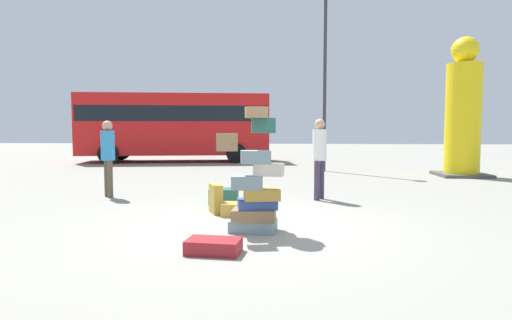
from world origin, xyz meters
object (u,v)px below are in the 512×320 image
suitcase_teal_right_side (224,196)px  suitcase_maroon_white_trunk (214,246)px  suitcase_tan_behind_tower (244,209)px  parked_bus (175,123)px  suitcase_tan_left_side (216,199)px  person_bearded_onlooker (108,152)px  lamp_post (325,54)px  yellow_dummy_statue (463,115)px  person_tourist_with_camera (319,152)px  suitcase_tower (255,186)px

suitcase_teal_right_side → suitcase_maroon_white_trunk: bearing=-86.6°
suitcase_tan_behind_tower → parked_bus: 13.45m
suitcase_tan_left_side → suitcase_tan_behind_tower: 0.57m
person_bearded_onlooker → lamp_post: 8.95m
lamp_post → parked_bus: bearing=147.7°
suitcase_maroon_white_trunk → yellow_dummy_statue: yellow_dummy_statue is taller
parked_bus → lamp_post: size_ratio=1.37×
lamp_post → suitcase_tan_behind_tower: bearing=-103.7°
parked_bus → suitcase_teal_right_side: bearing=-80.1°
person_bearded_onlooker → person_tourist_with_camera: 4.66m
yellow_dummy_statue → suitcase_tan_behind_tower: bearing=-132.5°
suitcase_tan_left_side → person_bearded_onlooker: person_bearded_onlooker is taller
suitcase_teal_right_side → suitcase_maroon_white_trunk: suitcase_teal_right_side is taller
person_bearded_onlooker → lamp_post: bearing=100.3°
suitcase_teal_right_side → person_tourist_with_camera: 2.26m
suitcase_tan_behind_tower → parked_bus: parked_bus is taller
suitcase_maroon_white_trunk → suitcase_tan_behind_tower: 2.30m
suitcase_maroon_white_trunk → yellow_dummy_statue: size_ratio=0.15×
suitcase_teal_right_side → lamp_post: bearing=66.8°
suitcase_teal_right_side → suitcase_maroon_white_trunk: (0.42, -3.42, -0.07)m
suitcase_tan_behind_tower → yellow_dummy_statue: size_ratio=0.18×
suitcase_maroon_white_trunk → suitcase_tan_behind_tower: bearing=92.2°
suitcase_tan_left_side → parked_bus: (-4.12, 12.33, 1.57)m
parked_bus → person_bearded_onlooker: bearing=-92.4°
suitcase_tower → suitcase_teal_right_side: suitcase_tower is taller
person_tourist_with_camera → parked_bus: size_ratio=0.19×
suitcase_tan_left_side → yellow_dummy_statue: 9.79m
person_tourist_with_camera → person_bearded_onlooker: bearing=-59.2°
suitcase_teal_right_side → yellow_dummy_statue: 9.18m
suitcase_teal_right_side → lamp_post: (2.56, 7.16, 4.07)m
suitcase_tan_behind_tower → person_tourist_with_camera: size_ratio=0.45×
person_bearded_onlooker → parked_bus: bearing=146.9°
suitcase_tower → yellow_dummy_statue: yellow_dummy_statue is taller
suitcase_maroon_white_trunk → parked_bus: size_ratio=0.07×
suitcase_teal_right_side → person_tourist_with_camera: person_tourist_with_camera is taller
suitcase_tower → person_bearded_onlooker: (-3.53, 2.99, 0.33)m
suitcase_tan_behind_tower → person_bearded_onlooker: bearing=149.1°
suitcase_teal_right_side → suitcase_tan_behind_tower: 1.24m
parked_bus → lamp_post: lamp_post is taller
lamp_post → person_bearded_onlooker: bearing=-129.1°
suitcase_teal_right_side → person_tourist_with_camera: (1.96, 0.71, 0.88)m
suitcase_tan_left_side → suitcase_maroon_white_trunk: (0.41, -2.47, -0.18)m
person_tourist_with_camera → lamp_post: (0.60, 6.46, 3.19)m
person_bearded_onlooker → lamp_post: size_ratio=0.26×
suitcase_tan_behind_tower → parked_bus: size_ratio=0.09×
suitcase_tower → suitcase_tan_behind_tower: suitcase_tower is taller
parked_bus → suitcase_maroon_white_trunk: bearing=-82.9°
person_tourist_with_camera → parked_bus: (-6.07, 10.67, 0.80)m
suitcase_tan_behind_tower → suitcase_teal_right_side: bearing=113.6°
suitcase_teal_right_side → person_bearded_onlooker: size_ratio=0.34×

